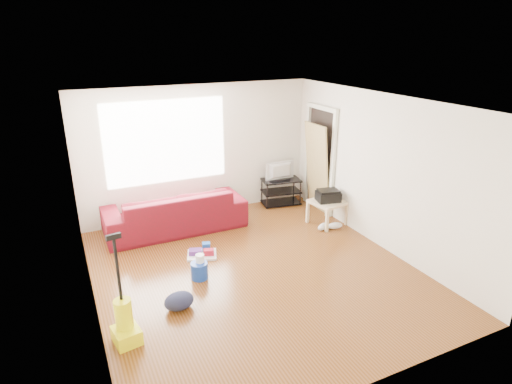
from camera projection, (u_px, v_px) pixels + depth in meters
name	position (u px, v px, depth m)	size (l,w,h in m)	color
room	(255.00, 189.00, 6.14)	(4.51, 5.01, 2.51)	#5A2E0C
sofa	(176.00, 229.00, 7.80)	(2.47, 0.97, 0.72)	#490F16
tv_stand	(281.00, 191.00, 8.86)	(0.84, 0.57, 0.53)	black
tv	(281.00, 171.00, 8.71)	(0.64, 0.08, 0.37)	black
side_table	(328.00, 205.00, 7.89)	(0.65, 0.65, 0.46)	tan
printer	(328.00, 196.00, 7.83)	(0.47, 0.39, 0.21)	black
bucket	(200.00, 278.00, 6.23)	(0.25, 0.25, 0.25)	#1439A4
toilet_paper	(200.00, 266.00, 6.20)	(0.13, 0.13, 0.12)	white
cleaning_tray	(202.00, 253.00, 6.85)	(0.55, 0.50, 0.16)	white
backpack	(180.00, 308.00, 5.54)	(0.39, 0.31, 0.22)	black
sneakers	(329.00, 226.00, 7.77)	(0.52, 0.27, 0.12)	silver
vacuum	(125.00, 323.00, 4.87)	(0.33, 0.36, 1.34)	#F9F70C
door_panel	(315.00, 209.00, 8.67)	(0.04, 0.71, 1.76)	#9F8349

